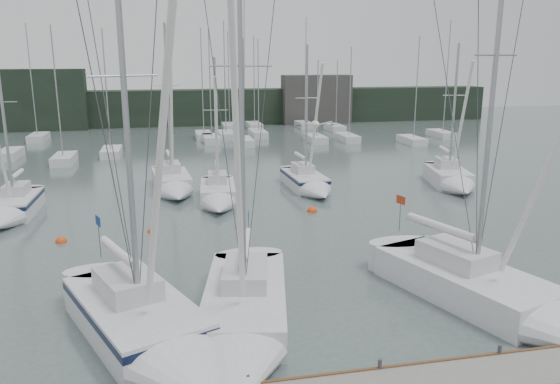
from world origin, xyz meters
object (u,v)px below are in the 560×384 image
(buoy_a, at_px, (152,232))
(sailboat_near_left, at_px, (155,337))
(sailboat_mid_d, at_px, (310,184))
(sailboat_mid_e, at_px, (453,181))
(sailboat_mid_b, at_px, (173,186))
(sailboat_near_center, at_px, (242,330))
(buoy_c, at_px, (61,242))
(sailboat_mid_a, at_px, (11,210))
(sailboat_mid_c, at_px, (218,197))
(sailboat_near_right, at_px, (512,304))
(buoy_b, at_px, (312,211))

(buoy_a, bearing_deg, sailboat_near_left, -88.52)
(sailboat_near_left, xyz_separation_m, sailboat_mid_d, (10.74, 20.64, -0.10))
(sailboat_near_left, xyz_separation_m, sailboat_mid_e, (21.38, 19.36, -0.07))
(sailboat_mid_b, xyz_separation_m, sailboat_mid_e, (20.31, -2.74, -0.00))
(sailboat_near_center, distance_m, buoy_c, 14.73)
(sailboat_near_center, relative_size, sailboat_mid_a, 1.36)
(sailboat_mid_b, distance_m, sailboat_mid_c, 4.74)
(sailboat_mid_b, relative_size, sailboat_mid_e, 1.11)
(sailboat_near_right, height_order, buoy_b, sailboat_near_right)
(buoy_a, relative_size, buoy_c, 0.79)
(sailboat_near_left, bearing_deg, sailboat_mid_c, 55.04)
(sailboat_mid_d, bearing_deg, sailboat_mid_e, -9.33)
(sailboat_near_right, xyz_separation_m, buoy_b, (-3.41, 15.63, -0.60))
(sailboat_mid_d, height_order, sailboat_mid_e, sailboat_mid_e)
(sailboat_near_center, distance_m, sailboat_mid_d, 21.96)
(buoy_a, height_order, buoy_c, buoy_c)
(sailboat_mid_c, distance_m, sailboat_mid_e, 17.54)
(sailboat_mid_d, distance_m, buoy_b, 5.30)
(sailboat_mid_e, bearing_deg, buoy_c, -153.01)
(buoy_c, bearing_deg, sailboat_mid_a, 125.86)
(sailboat_near_left, distance_m, buoy_b, 18.21)
(sailboat_near_right, xyz_separation_m, sailboat_mid_e, (8.45, 19.48, -0.02))
(buoy_a, bearing_deg, sailboat_mid_e, 15.46)
(buoy_a, distance_m, buoy_c, 4.71)
(sailboat_near_center, xyz_separation_m, buoy_a, (-3.22, 13.22, -0.52))
(sailboat_near_center, distance_m, sailboat_mid_c, 18.18)
(sailboat_mid_d, bearing_deg, buoy_c, -155.35)
(sailboat_near_center, height_order, buoy_a, sailboat_near_center)
(sailboat_mid_d, height_order, buoy_c, sailboat_mid_d)
(sailboat_near_right, distance_m, sailboat_mid_c, 20.51)
(sailboat_near_right, xyz_separation_m, sailboat_mid_a, (-21.58, 17.76, -0.02))
(sailboat_mid_e, bearing_deg, buoy_a, -151.97)
(buoy_b, bearing_deg, sailboat_mid_a, 173.32)
(sailboat_near_center, bearing_deg, sailboat_mid_d, 80.09)
(sailboat_mid_c, bearing_deg, buoy_b, -21.30)
(sailboat_near_center, height_order, sailboat_mid_a, sailboat_near_center)
(sailboat_mid_c, relative_size, buoy_a, 21.63)
(buoy_b, bearing_deg, sailboat_mid_c, 153.84)
(sailboat_near_center, relative_size, sailboat_near_right, 0.97)
(sailboat_mid_e, distance_m, buoy_b, 12.48)
(sailboat_near_left, bearing_deg, sailboat_mid_d, 39.51)
(sailboat_mid_c, bearing_deg, sailboat_near_left, -97.10)
(sailboat_mid_a, xyz_separation_m, buoy_b, (18.16, -2.13, -0.58))
(buoy_a, bearing_deg, sailboat_mid_a, 152.71)
(sailboat_mid_a, distance_m, buoy_a, 9.36)
(sailboat_mid_d, bearing_deg, sailboat_mid_a, -173.68)
(sailboat_mid_a, xyz_separation_m, buoy_c, (3.65, -5.06, -0.58))
(sailboat_mid_b, relative_size, buoy_b, 19.20)
(sailboat_mid_a, relative_size, buoy_c, 19.43)
(sailboat_mid_d, height_order, buoy_a, sailboat_mid_d)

